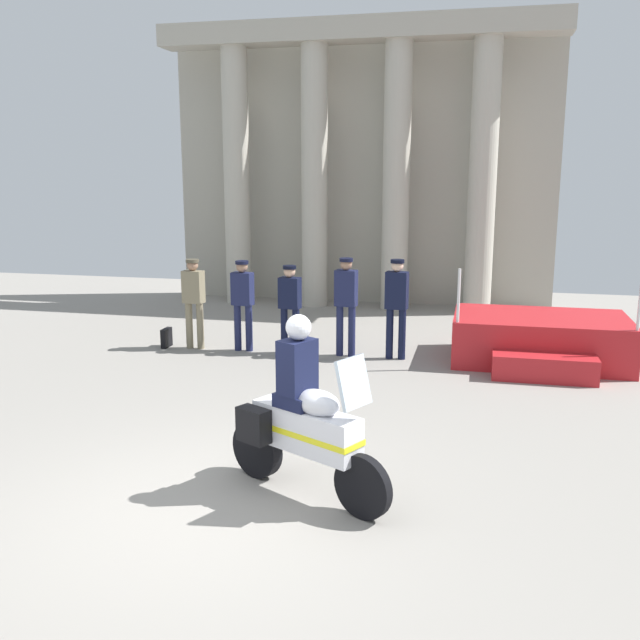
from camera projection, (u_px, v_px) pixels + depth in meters
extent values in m
plane|color=gray|center=(202.00, 509.00, 6.99)|extent=(28.00, 28.00, 0.00)
cube|color=#A49F91|center=(362.00, 165.00, 17.48)|extent=(9.43, 0.30, 6.84)
cylinder|color=#B2AD9E|center=(237.00, 179.00, 17.32)|extent=(0.63, 0.63, 6.16)
cylinder|color=#B2AD9E|center=(314.00, 179.00, 16.89)|extent=(0.63, 0.63, 6.16)
cylinder|color=#B2AD9E|center=(396.00, 179.00, 16.46)|extent=(0.63, 0.63, 6.16)
cylinder|color=#B2AD9E|center=(482.00, 180.00, 16.03)|extent=(0.63, 0.63, 6.16)
cube|color=#ABA697|center=(356.00, 30.00, 15.98)|extent=(9.43, 0.83, 0.50)
cube|color=#B21E23|center=(540.00, 339.00, 12.33)|extent=(2.95, 1.85, 0.81)
cube|color=#B21E23|center=(544.00, 368.00, 11.25)|extent=(1.62, 0.50, 0.41)
cylinder|color=silver|center=(459.00, 296.00, 11.65)|extent=(0.05, 0.05, 0.90)
cylinder|color=silver|center=(640.00, 303.00, 11.04)|extent=(0.05, 0.05, 0.90)
cylinder|color=#7A7056|center=(189.00, 325.00, 13.25)|extent=(0.13, 0.13, 0.87)
cylinder|color=#7A7056|center=(200.00, 326.00, 13.20)|extent=(0.13, 0.13, 0.87)
cube|color=#7A7056|center=(193.00, 287.00, 13.07)|extent=(0.40, 0.27, 0.60)
sphere|color=#997056|center=(192.00, 265.00, 12.99)|extent=(0.21, 0.21, 0.21)
cylinder|color=#494334|center=(192.00, 261.00, 12.97)|extent=(0.24, 0.24, 0.06)
cylinder|color=#191E42|center=(238.00, 328.00, 13.08)|extent=(0.13, 0.13, 0.87)
cylinder|color=#191E42|center=(249.00, 328.00, 13.04)|extent=(0.13, 0.13, 0.87)
cube|color=#191E42|center=(242.00, 289.00, 12.91)|extent=(0.40, 0.27, 0.60)
sphere|color=#997056|center=(242.00, 267.00, 12.82)|extent=(0.21, 0.21, 0.21)
cylinder|color=black|center=(242.00, 262.00, 12.81)|extent=(0.24, 0.24, 0.06)
cylinder|color=black|center=(284.00, 330.00, 12.91)|extent=(0.13, 0.13, 0.84)
cylinder|color=black|center=(296.00, 331.00, 12.86)|extent=(0.13, 0.13, 0.84)
cube|color=black|center=(290.00, 293.00, 12.74)|extent=(0.40, 0.27, 0.57)
sphere|color=tan|center=(290.00, 272.00, 12.66)|extent=(0.21, 0.21, 0.21)
cylinder|color=black|center=(290.00, 267.00, 12.64)|extent=(0.24, 0.24, 0.06)
cylinder|color=#191E42|center=(340.00, 331.00, 12.71)|extent=(0.13, 0.13, 0.92)
cylinder|color=#191E42|center=(352.00, 331.00, 12.67)|extent=(0.13, 0.13, 0.92)
cube|color=#191E42|center=(346.00, 288.00, 12.53)|extent=(0.40, 0.27, 0.64)
sphere|color=#997056|center=(346.00, 264.00, 12.44)|extent=(0.21, 0.21, 0.21)
cylinder|color=black|center=(346.00, 260.00, 12.42)|extent=(0.24, 0.24, 0.06)
cylinder|color=black|center=(390.00, 334.00, 12.51)|extent=(0.13, 0.13, 0.91)
cylinder|color=black|center=(402.00, 334.00, 12.46)|extent=(0.13, 0.13, 0.91)
cube|color=black|center=(397.00, 290.00, 12.32)|extent=(0.40, 0.27, 0.66)
sphere|color=beige|center=(397.00, 266.00, 12.23)|extent=(0.21, 0.21, 0.21)
cylinder|color=black|center=(397.00, 261.00, 12.21)|extent=(0.24, 0.24, 0.06)
cylinder|color=black|center=(363.00, 487.00, 6.77)|extent=(0.61, 0.39, 0.64)
cylinder|color=black|center=(257.00, 449.00, 7.70)|extent=(0.63, 0.42, 0.64)
cube|color=silver|center=(306.00, 430.00, 7.15)|extent=(1.25, 0.86, 0.44)
ellipsoid|color=silver|center=(318.00, 403.00, 6.98)|extent=(0.61, 0.53, 0.26)
cube|color=yellow|center=(306.00, 432.00, 7.15)|extent=(1.27, 0.88, 0.06)
cube|color=silver|center=(354.00, 382.00, 6.63)|extent=(0.33, 0.43, 0.47)
cube|color=black|center=(288.00, 412.00, 7.66)|extent=(0.40, 0.33, 0.36)
cube|color=black|center=(254.00, 425.00, 7.28)|extent=(0.40, 0.33, 0.36)
cube|color=#141938|center=(298.00, 400.00, 7.16)|extent=(0.51, 0.49, 0.14)
cube|color=#141938|center=(297.00, 367.00, 7.09)|extent=(0.40, 0.44, 0.56)
sphere|color=silver|center=(299.00, 327.00, 6.99)|extent=(0.26, 0.26, 0.26)
cube|color=black|center=(166.00, 338.00, 13.38)|extent=(0.10, 0.32, 0.36)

